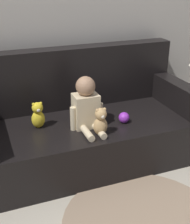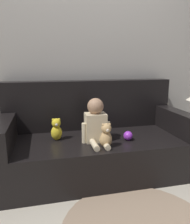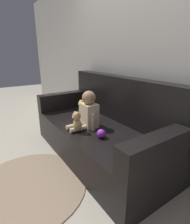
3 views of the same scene
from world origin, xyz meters
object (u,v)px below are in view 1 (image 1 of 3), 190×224
Objects in this scene: teddy_bear_brown at (101,122)px; toy_ball at (124,118)px; person_baby at (86,106)px; plush_toy_side at (38,115)px; couch at (84,125)px.

toy_ball is (0.28, 0.14, -0.07)m from teddy_bear_brown.
toy_ball is at bearing -7.00° from person_baby.
plush_toy_side is 0.74m from toy_ball.
couch is 0.34m from person_baby.
couch is at bearing 8.52° from plush_toy_side.
plush_toy_side reaches higher than toy_ball.
teddy_bear_brown is at bearing -87.55° from couch.
couch reaches higher than person_baby.
couch reaches higher than toy_ball.
plush_toy_side is at bearing -171.48° from couch.
teddy_bear_brown is 0.32m from toy_ball.
toy_ball is at bearing -13.67° from plush_toy_side.
teddy_bear_brown is 0.54m from plush_toy_side.
teddy_bear_brown is at bearing -153.53° from toy_ball.
couch is 8.33× the size of teddy_bear_brown.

